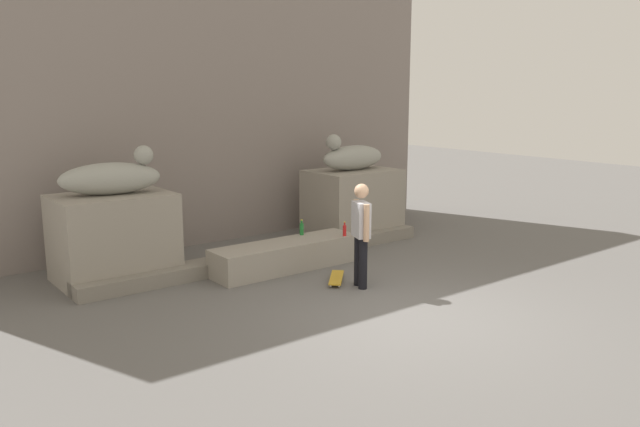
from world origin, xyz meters
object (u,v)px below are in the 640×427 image
Objects in this scene: bottle_green at (302,229)px; bottle_red at (345,230)px; statue_reclining_left at (112,177)px; statue_reclining_right at (352,157)px; skateboard at (336,278)px; skater at (361,231)px.

bottle_green is 0.79m from bottle_red.
statue_reclining_left is 5.11m from statue_reclining_right.
bottle_red is (0.57, -0.55, -0.01)m from bottle_green.
bottle_red reaches higher than skateboard.
skateboard is (-2.34, -2.35, -1.65)m from statue_reclining_right.
bottle_green is (3.09, -0.95, -1.11)m from statue_reclining_left.
statue_reclining_left and statue_reclining_right have the same top height.
bottle_green is at bearing -165.59° from skater.
bottle_green is (-2.02, -0.96, -1.11)m from statue_reclining_right.
bottle_red is (-1.45, -1.51, -1.12)m from statue_reclining_right.
statue_reclining_left is at bearing 162.84° from bottle_green.
statue_reclining_right is 3.66m from skater.
statue_reclining_left is 3.99m from skateboard.
bottle_red is (0.76, 1.30, -0.33)m from skater.
bottle_green is at bearing -149.43° from skateboard.
statue_reclining_right is 2.26× the size of skateboard.
skater is at bearing -95.95° from bottle_green.
skater is at bearing -33.01° from statue_reclining_left.
bottle_green reaches higher than skateboard.
statue_reclining_left reaches higher than bottle_red.
skater is 1.89m from bottle_green.
statue_reclining_right is at bearing 178.62° from skateboard.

